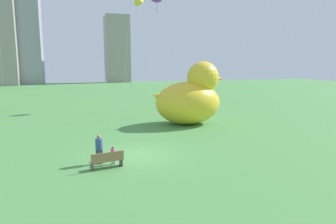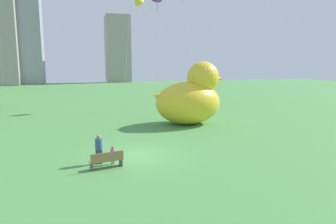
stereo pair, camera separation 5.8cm
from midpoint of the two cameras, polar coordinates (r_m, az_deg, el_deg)
The scene contains 5 objects.
ground_plane at distance 18.77m, azimuth -5.44°, elevation -7.94°, with size 140.00×140.00×0.00m, color #508F48.
park_bench at distance 16.63m, azimuth -11.13°, elevation -8.61°, with size 1.79×0.80×0.90m.
person_adult at distance 17.37m, azimuth -12.53°, elevation -6.46°, with size 0.40×0.40×1.62m.
person_child at distance 17.23m, azimuth -10.06°, elevation -7.70°, with size 0.24×0.24×1.00m.
giant_inflatable_duck at distance 27.66m, azimuth 4.24°, elevation 2.65°, with size 6.75×4.33×5.60m.
Camera 2 is at (-3.28, -17.65, 5.51)m, focal length 33.04 mm.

